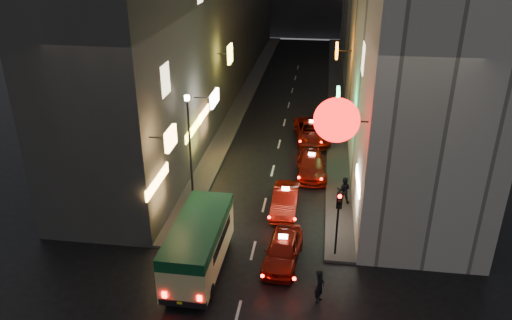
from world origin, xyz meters
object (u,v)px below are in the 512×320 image
at_px(taxi_near, 283,248).
at_px(lamp_post, 190,142).
at_px(pedestrian_crossing, 320,284).
at_px(traffic_light, 339,210).
at_px(minibus, 199,241).

distance_m(taxi_near, lamp_post, 8.28).
relative_size(pedestrian_crossing, lamp_post, 0.28).
bearing_deg(traffic_light, pedestrian_crossing, -102.25).
relative_size(minibus, pedestrian_crossing, 3.36).
bearing_deg(taxi_near, minibus, -162.98).
distance_m(traffic_light, lamp_post, 9.42).
bearing_deg(pedestrian_crossing, traffic_light, 6.28).
height_order(pedestrian_crossing, traffic_light, traffic_light).
bearing_deg(traffic_light, lamp_post, 151.09).
xyz_separation_m(taxi_near, pedestrian_crossing, (1.78, -2.54, 0.11)).
bearing_deg(minibus, taxi_near, 17.02).
bearing_deg(traffic_light, minibus, -163.66).
distance_m(minibus, traffic_light, 6.58).
distance_m(minibus, lamp_post, 6.98).
distance_m(taxi_near, traffic_light, 3.20).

